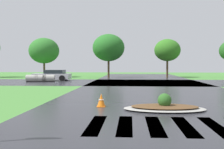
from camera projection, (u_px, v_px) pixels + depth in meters
name	position (u px, v px, depth m)	size (l,w,h in m)	color
asphalt_roadway	(166.00, 104.00, 12.57)	(11.46, 80.00, 0.01)	#2B2B30
asphalt_cross_road	(146.00, 82.00, 27.87)	(90.00, 10.31, 0.01)	#2B2B30
crosswalk_stripes	(185.00, 126.00, 8.16)	(5.85, 2.82, 0.01)	white
median_island	(165.00, 107.00, 11.02)	(3.33, 1.83, 0.68)	#9E9B93
car_silver_hatch	(53.00, 75.00, 31.28)	(4.24, 2.18, 1.22)	#B7B7BF
drainage_pipe_stack	(41.00, 78.00, 28.90)	(3.07, 1.20, 0.75)	#9E9B93
traffic_cone	(101.00, 101.00, 11.87)	(0.37, 0.37, 0.57)	orange
background_treeline	(110.00, 50.00, 38.26)	(48.06, 5.90, 6.09)	#4C3823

